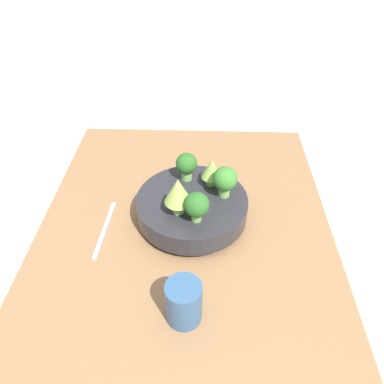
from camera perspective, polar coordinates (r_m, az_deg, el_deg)
name	(u,v)px	position (r m, az deg, el deg)	size (l,w,h in m)	color
ground_plane	(185,241)	(0.92, -1.07, -7.45)	(6.00, 6.00, 0.00)	#ADA89E
table	(185,234)	(0.90, -1.09, -6.45)	(0.87, 0.68, 0.05)	olive
bowl	(192,207)	(0.88, 0.00, -2.31)	(0.26, 0.26, 0.06)	#28282D
romanesco_piece_far	(212,170)	(0.88, 3.03, 3.43)	(0.05, 0.05, 0.07)	#7AB256
broccoli_floret_right	(197,205)	(0.78, 0.71, -2.05)	(0.05, 0.05, 0.07)	#7AB256
broccoli_floret_left	(187,165)	(0.89, -0.73, 4.16)	(0.05, 0.05, 0.07)	#7AB256
romanesco_piece_near	(178,192)	(0.79, -2.15, -0.03)	(0.06, 0.06, 0.09)	#7AB256
broccoli_floret_back	(225,180)	(0.84, 5.06, 1.86)	(0.06, 0.06, 0.08)	#7AB256
cup	(184,302)	(0.70, -1.27, -16.44)	(0.07, 0.07, 0.09)	#33567F
fork	(105,229)	(0.90, -13.13, -5.54)	(0.18, 0.02, 0.01)	#B2B2B7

